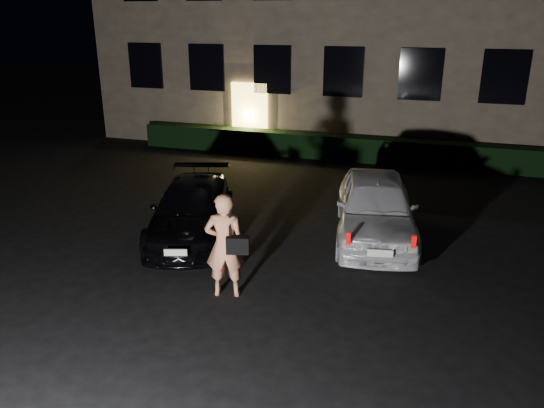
% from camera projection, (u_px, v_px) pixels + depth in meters
% --- Properties ---
extents(ground, '(80.00, 80.00, 0.00)m').
position_uv_depth(ground, '(224.00, 299.00, 9.64)').
color(ground, black).
rests_on(ground, ground).
extents(hedge, '(15.00, 0.70, 0.85)m').
position_uv_depth(hedge, '(338.00, 147.00, 18.90)').
color(hedge, black).
rests_on(hedge, ground).
extents(sedan, '(2.92, 4.54, 1.22)m').
position_uv_depth(sedan, '(192.00, 210.00, 12.31)').
color(sedan, black).
rests_on(sedan, ground).
extents(hatch, '(2.49, 4.60, 1.49)m').
position_uv_depth(hatch, '(375.00, 207.00, 12.12)').
color(hatch, silver).
rests_on(hatch, ground).
extents(man, '(0.90, 0.65, 1.97)m').
position_uv_depth(man, '(225.00, 245.00, 9.49)').
color(man, tan).
rests_on(man, ground).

